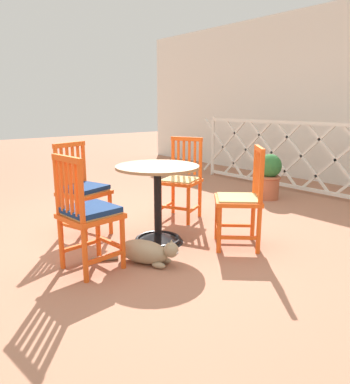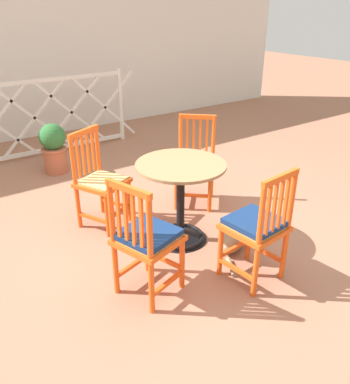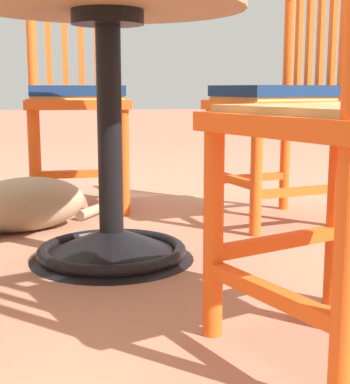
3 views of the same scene
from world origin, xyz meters
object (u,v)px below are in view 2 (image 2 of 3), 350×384
Objects in this scene: orange_chair_facing_out at (100,182)px; tabby_cat at (236,236)px; orange_chair_by_planter at (257,227)px; cafe_table at (180,211)px; orange_chair_near_fence at (195,164)px; terracotta_planter at (54,147)px; orange_chair_at_corner at (146,239)px.

orange_chair_facing_out reaches higher than tabby_cat.
cafe_table is at bearing 100.11° from orange_chair_by_planter.
orange_chair_near_fence reaches higher than terracotta_planter.
tabby_cat is (0.95, 0.09, -0.35)m from orange_chair_at_corner.
tabby_cat is 0.96× the size of terracotta_planter.
orange_chair_facing_out is 1.51m from terracotta_planter.
cafe_table is 0.53m from tabby_cat.
terracotta_planter is at bearing 86.87° from orange_chair_facing_out.
orange_chair_facing_out and orange_chair_at_corner have the same top height.
orange_chair_near_fence is 0.96m from tabby_cat.
orange_chair_near_fence is 1.00× the size of orange_chair_at_corner.
orange_chair_facing_out reaches higher than terracotta_planter.
orange_chair_at_corner is at bearing -95.62° from terracotta_planter.
orange_chair_near_fence is 1.89m from terracotta_planter.
cafe_table reaches higher than tabby_cat.
orange_chair_at_corner is 1.02m from tabby_cat.
orange_chair_at_corner reaches higher than cafe_table.
orange_chair_by_planter is at bearing -80.41° from terracotta_planter.
terracotta_planter is at bearing 99.59° from orange_chair_by_planter.
cafe_table is 0.80m from orange_chair_by_planter.
orange_chair_at_corner is 2.63m from terracotta_planter.
cafe_table is at bearing -137.26° from orange_chair_near_fence.
cafe_table is 1.23× the size of terracotta_planter.
cafe_table is 0.83× the size of orange_chair_facing_out.
orange_chair_facing_out is (-0.58, 1.43, -0.01)m from orange_chair_by_planter.
orange_chair_near_fence is 1.47× the size of terracotta_planter.
orange_chair_facing_out is 1.53× the size of tabby_cat.
orange_chair_facing_out is 1.47× the size of terracotta_planter.
orange_chair_near_fence reaches higher than cafe_table.
orange_chair_near_fence is at bearing 71.92° from orange_chair_by_planter.
orange_chair_by_planter is 0.82m from orange_chair_at_corner.
orange_chair_by_planter is at bearing -23.11° from orange_chair_at_corner.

